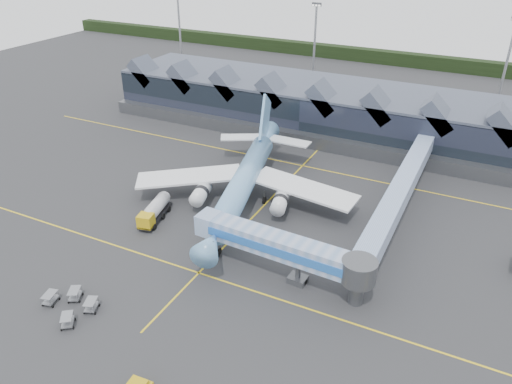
% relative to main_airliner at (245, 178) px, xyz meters
% --- Properties ---
extents(ground, '(260.00, 260.00, 0.00)m').
position_rel_main_airliner_xyz_m(ground, '(3.48, -11.71, -4.00)').
color(ground, '#2A2A2D').
rests_on(ground, ground).
extents(taxi_stripes, '(120.00, 60.00, 0.01)m').
position_rel_main_airliner_xyz_m(taxi_stripes, '(3.48, -1.71, -3.99)').
color(taxi_stripes, yellow).
rests_on(taxi_stripes, ground).
extents(tree_line_far, '(260.00, 4.00, 4.00)m').
position_rel_main_airliner_xyz_m(tree_line_far, '(3.48, 98.29, -2.00)').
color(tree_line_far, black).
rests_on(tree_line_far, ground).
extents(terminal, '(90.00, 22.25, 12.52)m').
position_rel_main_airliner_xyz_m(terminal, '(-1.59, 35.64, 0.88)').
color(terminal, black).
rests_on(terminal, ground).
extents(light_masts, '(132.40, 42.56, 22.45)m').
position_rel_main_airliner_xyz_m(light_masts, '(24.48, 51.09, 8.49)').
color(light_masts, gray).
rests_on(light_masts, ground).
extents(main_airliner, '(35.72, 41.82, 13.59)m').
position_rel_main_airliner_xyz_m(main_airliner, '(0.00, 0.00, 0.00)').
color(main_airliner, '#709DE3').
rests_on(main_airliner, ground).
extents(jet_bridge, '(24.41, 4.83, 6.19)m').
position_rel_main_airliner_xyz_m(jet_bridge, '(14.69, -15.64, 0.44)').
color(jet_bridge, '#7899C8').
rests_on(jet_bridge, ground).
extents(fuel_truck, '(3.83, 8.71, 2.90)m').
position_rel_main_airliner_xyz_m(fuel_truck, '(-9.60, -11.26, -2.37)').
color(fuel_truck, black).
rests_on(fuel_truck, ground).
extents(baggage_carts, '(7.01, 6.02, 1.36)m').
position_rel_main_airliner_xyz_m(baggage_carts, '(-6.21, -32.21, -3.23)').
color(baggage_carts, gray).
rests_on(baggage_carts, ground).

